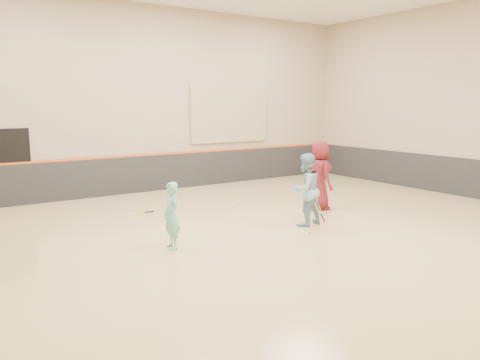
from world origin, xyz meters
TOP-DOWN VIEW (x-y plane):
  - room at (0.00, 0.00)m, footprint 15.04×12.04m
  - wainscot_back at (0.00, 5.97)m, footprint 14.90×0.04m
  - wainscot_right at (7.47, 0.00)m, footprint 0.04×11.90m
  - accent_stripe at (0.00, 5.96)m, footprint 14.90×0.03m
  - acoustic_panel at (2.80, 5.95)m, footprint 3.20×0.08m
  - doorway at (-4.50, 5.98)m, footprint 1.10×0.05m
  - girl at (-2.45, -0.09)m, footprint 0.36×0.52m
  - instructor at (1.00, -0.19)m, footprint 0.89×0.72m
  - young_man at (2.49, 0.92)m, footprint 0.79×1.03m
  - held_racket at (1.16, -0.46)m, footprint 0.32×0.32m
  - spare_racket at (-1.93, 3.14)m, footprint 0.76×0.76m
  - ball_under_racket at (0.57, -0.84)m, footprint 0.07×0.07m
  - ball_in_hand at (2.72, 0.84)m, footprint 0.07×0.07m
  - ball_beside_spare at (0.63, 2.38)m, footprint 0.07×0.07m

SIDE VIEW (x-z plane):
  - ball_under_racket at x=0.57m, z-range 0.00..0.07m
  - ball_beside_spare at x=0.63m, z-range 0.00..0.07m
  - spare_racket at x=-1.93m, z-range 0.00..0.12m
  - held_racket at x=1.16m, z-range 0.18..0.77m
  - wainscot_back at x=0.00m, z-range 0.00..1.20m
  - wainscot_right at x=7.47m, z-range 0.00..1.20m
  - girl at x=-2.45m, z-range 0.00..1.35m
  - room at x=0.00m, z-range -2.30..3.92m
  - instructor at x=1.00m, z-range 0.00..1.73m
  - young_man at x=2.49m, z-range 0.00..1.88m
  - doorway at x=-4.50m, z-range 0.00..2.20m
  - ball_in_hand at x=2.72m, z-range 1.18..1.25m
  - accent_stripe at x=0.00m, z-range 1.19..1.25m
  - acoustic_panel at x=2.80m, z-range 1.50..3.50m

